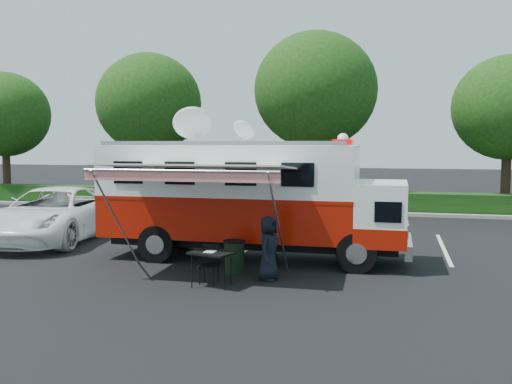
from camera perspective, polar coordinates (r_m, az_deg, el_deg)
ground_plane at (r=16.52m, az=-0.42°, el=-6.73°), size 120.00×120.00×0.00m
back_border at (r=28.77m, az=8.21°, el=8.23°), size 60.00×6.14×8.87m
stall_lines at (r=19.50m, az=0.32°, el=-4.90°), size 24.12×5.50×0.01m
command_truck at (r=16.27m, az=-0.68°, el=-0.52°), size 8.72×2.40×4.19m
awning at (r=14.05m, az=-6.32°, el=2.26°), size 4.76×2.47×2.88m
white_suv at (r=20.75m, az=-19.50°, el=-4.60°), size 3.80×6.83×1.81m
person at (r=14.08m, az=1.25°, el=-8.80°), size 0.60×0.83×1.58m
folding_table at (r=13.33m, az=-4.48°, el=-6.21°), size 1.12×0.94×0.82m
folding_chair at (r=13.78m, az=-4.61°, el=-6.84°), size 0.46×0.48×0.90m
trash_bin at (r=14.71m, az=-2.19°, el=-6.49°), size 0.57×0.57×0.85m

